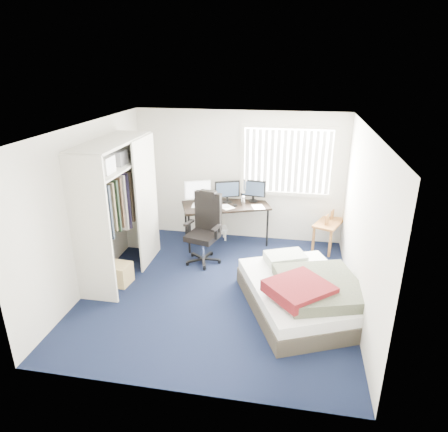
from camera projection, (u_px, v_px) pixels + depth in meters
ground at (219, 290)px, 6.23m from camera, size 4.20×4.20×0.00m
room_shell at (218, 198)px, 5.68m from camera, size 4.20×4.20×4.20m
window_assembly at (287, 161)px, 7.36m from camera, size 1.72×0.09×1.32m
closet at (117, 196)px, 6.26m from camera, size 0.64×1.84×2.22m
desk at (226, 203)px, 7.57m from camera, size 1.77×1.28×1.25m
office_chair at (205, 235)px, 6.99m from camera, size 0.72×0.72×1.26m
footstool at (219, 230)px, 7.91m from camera, size 0.37×0.34×0.25m
nightstand at (329, 224)px, 7.45m from camera, size 0.67×0.88×0.72m
bed at (303, 293)px, 5.65m from camera, size 2.03×2.27×0.62m
pine_box at (116, 273)px, 6.37m from camera, size 0.48×0.38×0.34m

